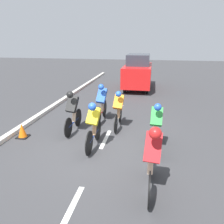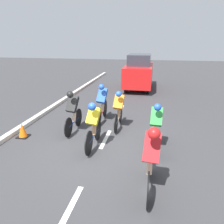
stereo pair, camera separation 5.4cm
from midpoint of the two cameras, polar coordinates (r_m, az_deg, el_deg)
The scene contains 13 objects.
ground_plane at distance 6.84m, azimuth -2.27°, elevation -8.63°, with size 60.00×60.00×0.00m, color #38383A.
lane_stripe_near at distance 4.66m, azimuth -10.76°, elevation -23.79°, with size 0.12×1.40×0.01m, color white.
lane_stripe_mid at distance 7.23m, azimuth -1.46°, elevation -7.04°, with size 0.12×1.40×0.01m, color white.
lane_stripe_far at distance 10.16m, azimuth 2.43°, elevation 0.62°, with size 0.12×1.40×0.01m, color white.
curb at distance 8.44m, azimuth -23.27°, elevation -4.27°, with size 0.20×27.83×0.14m, color beige.
cyclist_orange at distance 7.84m, azimuth 1.95°, elevation 0.90°, with size 0.37×1.70×1.45m.
cyclist_black at distance 7.58m, azimuth -10.02°, elevation 0.47°, with size 0.38×1.67×1.53m.
cyclist_green at distance 6.44m, azimuth 11.59°, elevation -3.37°, with size 0.34×1.67×1.48m.
cyclist_red at distance 4.58m, azimuth 10.44°, elevation -11.58°, with size 0.37×1.68×1.60m.
cyclist_yellow at distance 6.38m, azimuth -4.64°, elevation -3.09°, with size 0.39×1.72×1.48m.
cyclist_blue at distance 8.49m, azimuth -2.43°, elevation 2.66°, with size 0.39×1.74×1.56m.
support_car at distance 14.49m, azimuth 7.14°, elevation 10.33°, with size 1.70×3.94×2.21m.
traffic_cone at distance 7.85m, azimuth -22.17°, elevation -4.48°, with size 0.36×0.36×0.49m.
Camera 2 is at (-1.46, 5.91, 3.11)m, focal length 35.00 mm.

